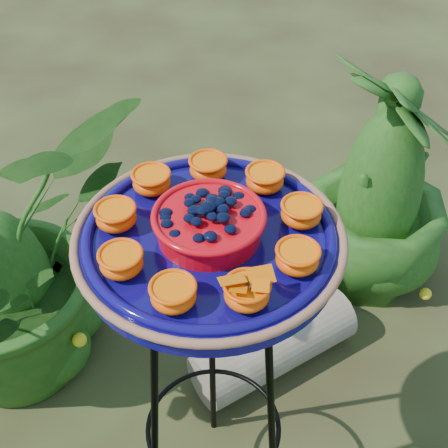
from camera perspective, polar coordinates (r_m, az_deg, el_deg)
The scene contains 5 objects.
ground_plane at distance 2.06m, azimuth 2.50°, elevation -19.32°, with size 20.00×20.00×0.00m, color black.
tripod_stand at distance 1.48m, azimuth -1.09°, elevation -13.15°, with size 0.41×0.41×0.97m.
feeder_dish at distance 1.16m, azimuth -1.36°, elevation -1.08°, with size 0.57×0.57×0.12m.
driftwood_log at distance 2.14m, azimuth 4.61°, elevation -11.07°, with size 0.19×0.19×0.57m, color gray.
shrub_back_right at distance 2.24m, azimuth 14.21°, elevation 3.60°, with size 0.51×0.51×0.91m, color #194913.
Camera 1 is at (-0.29, -0.94, 1.81)m, focal length 50.00 mm.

